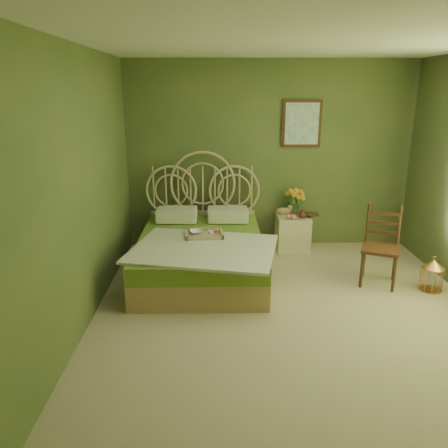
{
  "coord_description": "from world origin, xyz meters",
  "views": [
    {
      "loc": [
        -0.75,
        -3.89,
        2.2
      ],
      "look_at": [
        -0.66,
        1.0,
        0.69
      ],
      "focal_mm": 35.0,
      "sensor_mm": 36.0,
      "label": 1
    }
  ],
  "objects_px": {
    "nightstand": "(293,226)",
    "bed": "(201,250)",
    "chair": "(379,240)",
    "birdcage": "(432,275)"
  },
  "relations": [
    {
      "from": "nightstand",
      "to": "bed",
      "type": "bearing_deg",
      "value": -146.92
    },
    {
      "from": "nightstand",
      "to": "chair",
      "type": "distance_m",
      "value": 1.39
    },
    {
      "from": "nightstand",
      "to": "chair",
      "type": "height_order",
      "value": "nightstand"
    },
    {
      "from": "birdcage",
      "to": "nightstand",
      "type": "bearing_deg",
      "value": 134.68
    },
    {
      "from": "bed",
      "to": "birdcage",
      "type": "relative_size",
      "value": 6.04
    },
    {
      "from": "nightstand",
      "to": "birdcage",
      "type": "bearing_deg",
      "value": -45.32
    },
    {
      "from": "nightstand",
      "to": "chair",
      "type": "xyz_separation_m",
      "value": [
        0.81,
        -1.11,
        0.17
      ]
    },
    {
      "from": "nightstand",
      "to": "birdcage",
      "type": "height_order",
      "value": "nightstand"
    },
    {
      "from": "chair",
      "to": "birdcage",
      "type": "relative_size",
      "value": 2.5
    },
    {
      "from": "chair",
      "to": "bed",
      "type": "bearing_deg",
      "value": -165.44
    }
  ]
}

